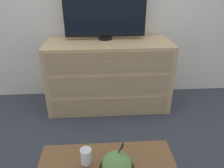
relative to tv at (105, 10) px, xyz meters
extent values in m
plane|color=#383D47|center=(-0.05, 0.21, -1.12)|extent=(12.00, 12.00, 0.00)
cube|color=tan|center=(0.03, -0.10, -0.72)|extent=(1.40, 0.57, 0.80)
cube|color=tan|center=(0.03, -0.39, -0.99)|extent=(1.29, 0.01, 0.21)
sphere|color=tan|center=(0.03, -0.40, -0.99)|extent=(0.02, 0.02, 0.02)
cube|color=tan|center=(0.03, -0.39, -0.72)|extent=(1.29, 0.01, 0.21)
sphere|color=tan|center=(0.03, -0.40, -0.72)|extent=(0.02, 0.02, 0.02)
cube|color=tan|center=(0.03, -0.39, -0.46)|extent=(1.29, 0.01, 0.21)
sphere|color=tan|center=(0.03, -0.40, -0.46)|extent=(0.02, 0.02, 0.02)
cylinder|color=black|center=(0.00, 0.00, -0.31)|extent=(0.16, 0.16, 0.03)
cube|color=black|center=(0.00, 0.00, 0.01)|extent=(0.90, 0.04, 0.60)
cube|color=black|center=(0.00, -0.02, 0.01)|extent=(0.86, 0.01, 0.56)
cylinder|color=brown|center=(0.35, -1.30, -0.94)|extent=(0.04, 0.04, 0.36)
ellipsoid|color=#66994C|center=(0.00, -1.53, -0.68)|extent=(0.18, 0.18, 0.13)
cube|color=black|center=(0.00, -1.50, -0.64)|extent=(0.07, 0.02, 0.16)
cube|color=black|center=(0.04, -1.50, -0.56)|extent=(0.02, 0.02, 0.03)
cylinder|color=beige|center=(-0.18, -1.44, -0.71)|extent=(0.07, 0.07, 0.06)
cylinder|color=white|center=(-0.18, -1.44, -0.69)|extent=(0.07, 0.07, 0.10)
camera|label=1|loc=(-0.09, -2.47, 0.32)|focal=35.00mm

